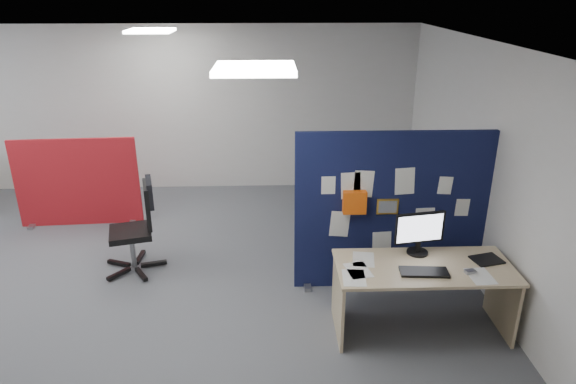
{
  "coord_description": "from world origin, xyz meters",
  "views": [
    {
      "loc": [
        2.1,
        -4.86,
        3.24
      ],
      "look_at": [
        2.31,
        0.7,
        1.0
      ],
      "focal_mm": 32.0,
      "sensor_mm": 36.0,
      "label": 1
    }
  ],
  "objects_px": {
    "office_chair": "(139,221)",
    "main_desk": "(422,279)",
    "red_divider": "(77,183)",
    "monitor_main": "(420,231)",
    "navy_divider": "(394,212)"
  },
  "relations": [
    {
      "from": "office_chair",
      "to": "main_desk",
      "type": "bearing_deg",
      "value": -37.34
    },
    {
      "from": "main_desk",
      "to": "red_divider",
      "type": "height_order",
      "value": "red_divider"
    },
    {
      "from": "monitor_main",
      "to": "office_chair",
      "type": "height_order",
      "value": "monitor_main"
    },
    {
      "from": "monitor_main",
      "to": "office_chair",
      "type": "xyz_separation_m",
      "value": [
        -3.04,
        1.07,
        -0.34
      ]
    },
    {
      "from": "red_divider",
      "to": "monitor_main",
      "type": "bearing_deg",
      "value": -32.76
    },
    {
      "from": "main_desk",
      "to": "monitor_main",
      "type": "bearing_deg",
      "value": 90.39
    },
    {
      "from": "navy_divider",
      "to": "monitor_main",
      "type": "xyz_separation_m",
      "value": [
        0.11,
        -0.6,
        0.06
      ]
    },
    {
      "from": "red_divider",
      "to": "office_chair",
      "type": "xyz_separation_m",
      "value": [
        1.17,
        -1.32,
        0.01
      ]
    },
    {
      "from": "navy_divider",
      "to": "red_divider",
      "type": "xyz_separation_m",
      "value": [
        -4.1,
        1.79,
        -0.28
      ]
    },
    {
      "from": "monitor_main",
      "to": "office_chair",
      "type": "bearing_deg",
      "value": 150.87
    },
    {
      "from": "navy_divider",
      "to": "office_chair",
      "type": "relative_size",
      "value": 1.98
    },
    {
      "from": "navy_divider",
      "to": "monitor_main",
      "type": "height_order",
      "value": "navy_divider"
    },
    {
      "from": "monitor_main",
      "to": "office_chair",
      "type": "distance_m",
      "value": 3.24
    },
    {
      "from": "navy_divider",
      "to": "red_divider",
      "type": "distance_m",
      "value": 4.49
    },
    {
      "from": "main_desk",
      "to": "office_chair",
      "type": "distance_m",
      "value": 3.3
    }
  ]
}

